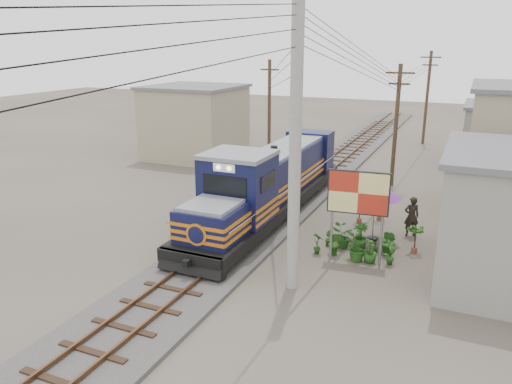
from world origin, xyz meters
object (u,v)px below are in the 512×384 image
at_px(market_umbrella, 376,191).
at_px(vendor, 412,216).
at_px(locomotive, 269,184).
at_px(billboard, 358,195).

bearing_deg(market_umbrella, vendor, 37.90).
relative_size(locomotive, vendor, 8.33).
bearing_deg(vendor, market_umbrella, 13.91).
xyz_separation_m(billboard, market_umbrella, (0.22, 2.39, -0.46)).
xyz_separation_m(billboard, vendor, (1.64, 3.50, -1.74)).
relative_size(locomotive, billboard, 4.18).
bearing_deg(billboard, vendor, 59.77).
relative_size(market_umbrella, vendor, 1.40).
distance_m(market_umbrella, vendor, 2.21).
height_order(market_umbrella, vendor, market_umbrella).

